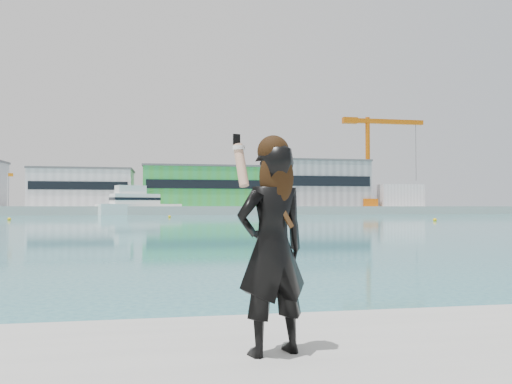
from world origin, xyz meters
The scene contains 13 objects.
far_quay centered at (0.00, 130.00, 1.00)m, with size 320.00×40.00×2.00m, color #9E9E99.
warehouse_white centered at (-22.00, 127.98, 6.76)m, with size 24.48×15.35×9.50m.
warehouse_green centered at (8.00, 127.98, 7.26)m, with size 30.60×16.36×10.50m.
warehouse_grey_right centered at (40.00, 127.98, 8.26)m, with size 25.50×15.35×12.50m.
ancillary_shed centered at (62.00, 126.00, 5.00)m, with size 12.00×10.00×6.00m, color silver.
dock_crane centered at (53.20, 122.00, 15.07)m, with size 23.00×4.00×24.00m.
flagpole_left centered at (-37.91, 121.00, 6.54)m, with size 1.28×0.16×8.00m.
flagpole_right centered at (22.09, 121.00, 6.54)m, with size 1.28×0.16×8.00m.
motor_yacht centered at (-7.96, 113.63, 2.49)m, with size 19.55×12.15×8.86m.
buoy_near centered at (33.83, 56.83, 0.00)m, with size 0.50×0.50×0.50m, color yellow.
buoy_far centered at (-23.12, 70.99, 0.00)m, with size 0.50×0.50×0.50m, color yellow.
buoy_extra centered at (-0.80, 84.38, 0.00)m, with size 0.50×0.50×0.50m, color yellow.
woman centered at (-0.60, -0.44, 1.67)m, with size 0.68×0.55×1.72m.
Camera 1 is at (-1.42, -4.23, 1.94)m, focal length 35.00 mm.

